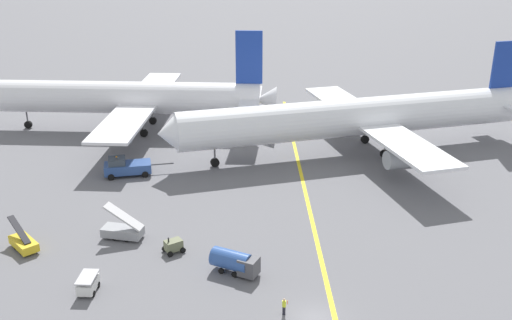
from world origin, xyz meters
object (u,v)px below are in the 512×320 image
gse_baggage_cart_near_cluster (88,284)px  gse_fuel_bowser_stubby (236,262)px  gse_stair_truck_yellow (123,230)px  airliner_at_gate_left (130,98)px  gse_belt_loader_portside (23,243)px  ground_crew_ramp_agent_by_cones (284,306)px  gse_gpu_cart_small (174,245)px  airliner_being_pushed (357,117)px  pushback_tug (126,167)px

gse_baggage_cart_near_cluster → gse_fuel_bowser_stubby: (14.24, 1.29, 0.47)m
gse_baggage_cart_near_cluster → gse_stair_truck_yellow: bearing=76.2°
airliner_at_gate_left → gse_belt_loader_portside: airliner_at_gate_left is taller
gse_fuel_bowser_stubby → gse_belt_loader_portside: bearing=160.6°
gse_baggage_cart_near_cluster → gse_stair_truck_yellow: size_ratio=0.60×
gse_stair_truck_yellow → ground_crew_ramp_agent_by_cones: bearing=-46.5°
gse_gpu_cart_small → gse_fuel_bowser_stubby: size_ratio=0.50×
gse_baggage_cart_near_cluster → gse_fuel_bowser_stubby: size_ratio=0.58×
airliner_being_pushed → gse_baggage_cart_near_cluster: bearing=-137.9°
airliner_being_pushed → pushback_tug: 35.19m
gse_belt_loader_portside → pushback_tug: bearing=63.8°
pushback_tug → gse_fuel_bowser_stubby: size_ratio=1.90×
gse_fuel_bowser_stubby → airliner_at_gate_left: bearing=105.3°
gse_gpu_cart_small → gse_stair_truck_yellow: 6.80m
airliner_at_gate_left → gse_stair_truck_yellow: 38.79m
gse_baggage_cart_near_cluster → gse_gpu_cart_small: 10.25m
pushback_tug → gse_fuel_bowser_stubby: bearing=-65.1°
gse_baggage_cart_near_cluster → gse_stair_truck_yellow: (2.50, 10.15, 0.16)m
airliner_at_gate_left → gse_gpu_cart_small: size_ratio=19.53×
gse_gpu_cart_small → ground_crew_ramp_agent_by_cones: bearing=-51.6°
airliner_being_pushed → gse_gpu_cart_small: bearing=-136.7°
gse_belt_loader_portside → airliner_being_pushed: bearing=28.2°
airliner_being_pushed → pushback_tug: bearing=-172.9°
gse_gpu_cart_small → gse_fuel_bowser_stubby: gse_fuel_bowser_stubby is taller
airliner_being_pushed → gse_fuel_bowser_stubby: bearing=-124.9°
airliner_being_pushed → gse_gpu_cart_small: airliner_being_pushed is taller
gse_gpu_cart_small → gse_belt_loader_portside: bearing=170.1°
gse_baggage_cart_near_cluster → gse_belt_loader_portside: gse_belt_loader_portside is taller
gse_fuel_bowser_stubby → gse_baggage_cart_near_cluster: bearing=-174.8°
gse_baggage_cart_near_cluster → gse_gpu_cart_small: gse_gpu_cart_small is taller
airliner_being_pushed → gse_gpu_cart_small: size_ratio=23.26×
airliner_at_gate_left → gse_fuel_bowser_stubby: bearing=-74.7°
gse_baggage_cart_near_cluster → ground_crew_ramp_agent_by_cones: (17.83, -6.00, 0.01)m
airliner_at_gate_left → gse_baggage_cart_near_cluster: bearing=-91.5°
gse_gpu_cart_small → airliner_at_gate_left: bearing=99.1°
pushback_tug → gse_belt_loader_portside: gse_belt_loader_portside is taller
airliner_being_pushed → ground_crew_ramp_agent_by_cones: size_ratio=35.93×
airliner_at_gate_left → gse_baggage_cart_near_cluster: 48.89m
pushback_tug → gse_belt_loader_portside: size_ratio=2.05×
gse_gpu_cart_small → pushback_tug: bearing=106.2°
gse_belt_loader_portside → gse_fuel_bowser_stubby: size_ratio=0.93×
airliner_at_gate_left → gse_stair_truck_yellow: bearing=-88.2°
gse_belt_loader_portside → gse_stair_truck_yellow: gse_stair_truck_yellow is taller
gse_fuel_bowser_stubby → ground_crew_ramp_agent_by_cones: bearing=-63.8°
ground_crew_ramp_agent_by_cones → gse_baggage_cart_near_cluster: bearing=161.4°
pushback_tug → gse_belt_loader_portside: (-9.57, -19.43, -0.43)m
airliner_at_gate_left → gse_gpu_cart_small: (6.80, -42.33, -4.93)m
airliner_at_gate_left → gse_baggage_cart_near_cluster: size_ratio=16.94×
airliner_being_pushed → gse_stair_truck_yellow: airliner_being_pushed is taller
airliner_being_pushed → gse_belt_loader_portside: size_ratio=12.66×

